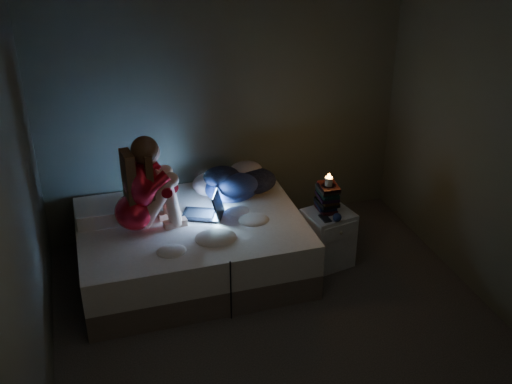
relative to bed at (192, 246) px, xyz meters
name	(u,v)px	position (x,y,z in m)	size (l,w,h in m)	color
floor	(286,336)	(0.53, -1.10, -0.28)	(3.60, 3.80, 0.02)	#292625
ceiling	(295,5)	(0.53, -1.10, 2.34)	(3.60, 3.80, 0.02)	silver
wall_back	(224,105)	(0.53, 0.81, 1.03)	(3.60, 0.02, 2.60)	#55574F
wall_front	(430,383)	(0.53, -3.01, 1.03)	(3.60, 0.02, 2.60)	#55574F
wall_left	(22,231)	(-1.28, -1.10, 1.03)	(0.02, 3.80, 2.60)	#55574F
wall_right	(507,163)	(2.34, -1.10, 1.03)	(0.02, 3.80, 2.60)	#55574F
bed	(192,246)	(0.00, 0.00, 0.00)	(1.99, 1.49, 0.55)	beige
pillow	(104,213)	(-0.74, 0.24, 0.34)	(0.47, 0.34, 0.14)	white
woman	(132,186)	(-0.48, -0.02, 0.70)	(0.53, 0.35, 0.86)	#92000C
laptop	(201,204)	(0.12, 0.06, 0.40)	(0.36, 0.25, 0.25)	black
clothes_pile	(232,181)	(0.47, 0.34, 0.44)	(0.57, 0.46, 0.34)	navy
nightstand	(327,238)	(1.25, -0.22, 0.00)	(0.41, 0.37, 0.55)	silver
book_stack	(328,199)	(1.24, -0.18, 0.40)	(0.19, 0.25, 0.24)	black
candle	(329,183)	(1.24, -0.18, 0.56)	(0.07, 0.07, 0.08)	beige
phone	(322,218)	(1.15, -0.30, 0.28)	(0.07, 0.14, 0.01)	black
blue_orb	(334,218)	(1.22, -0.39, 0.32)	(0.08, 0.08, 0.08)	navy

